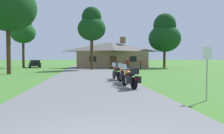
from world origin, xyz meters
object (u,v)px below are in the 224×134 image
(metal_signpost_roadside, at_px, (207,67))
(tree_left_near, at_px, (8,1))
(motorcycle_orange_nearest_to_camera, at_px, (131,78))
(bystander_red_shirt_near_lodge, at_px, (128,63))
(tree_by_lodge_front, at_px, (92,26))
(bystander_red_shirt_beside_signpost, at_px, (141,63))
(tree_left_far, at_px, (23,30))
(motorcycle_red_farthest_in_row, at_px, (117,73))
(tree_right_of_lodge, at_px, (165,35))
(motorcycle_orange_second_in_row, at_px, (124,75))
(parked_black_suv_far_left, at_px, (35,63))

(metal_signpost_roadside, bearing_deg, tree_left_near, 128.29)
(motorcycle_orange_nearest_to_camera, xyz_separation_m, metal_signpost_roadside, (2.35, -3.65, 0.74))
(bystander_red_shirt_near_lodge, bearing_deg, tree_left_near, 23.65)
(metal_signpost_roadside, bearing_deg, tree_by_lodge_front, 99.30)
(bystander_red_shirt_beside_signpost, distance_m, tree_by_lodge_front, 9.44)
(metal_signpost_roadside, bearing_deg, bystander_red_shirt_near_lodge, 86.20)
(tree_by_lodge_front, relative_size, tree_left_far, 0.94)
(bystander_red_shirt_near_lodge, xyz_separation_m, tree_left_near, (-14.84, -10.49, 6.88))
(motorcycle_red_farthest_in_row, relative_size, tree_left_far, 0.21)
(motorcycle_orange_nearest_to_camera, height_order, motorcycle_red_farthest_in_row, same)
(motorcycle_red_farthest_in_row, bearing_deg, bystander_red_shirt_beside_signpost, 63.35)
(motorcycle_red_farthest_in_row, relative_size, bystander_red_shirt_beside_signpost, 1.23)
(motorcycle_red_farthest_in_row, height_order, tree_left_far, tree_left_far)
(metal_signpost_roadside, relative_size, tree_right_of_lodge, 0.22)
(tree_left_near, bearing_deg, bystander_red_shirt_near_lodge, 35.26)
(motorcycle_orange_second_in_row, bearing_deg, motorcycle_orange_nearest_to_camera, -96.69)
(motorcycle_orange_nearest_to_camera, bearing_deg, tree_left_far, 104.18)
(bystander_red_shirt_beside_signpost, height_order, tree_left_near, tree_left_near)
(bystander_red_shirt_beside_signpost, xyz_separation_m, tree_right_of_lodge, (5.50, 4.71, 4.99))
(tree_left_near, distance_m, parked_black_suv_far_left, 18.53)
(motorcycle_red_farthest_in_row, bearing_deg, motorcycle_orange_second_in_row, -94.34)
(metal_signpost_roadside, distance_m, tree_left_near, 22.03)
(tree_left_far, xyz_separation_m, tree_left_near, (3.29, -17.58, 0.93))
(motorcycle_orange_nearest_to_camera, bearing_deg, tree_by_lodge_front, 84.08)
(tree_left_far, height_order, tree_left_near, tree_left_near)
(metal_signpost_roadside, relative_size, tree_by_lodge_front, 0.23)
(tree_right_of_lodge, bearing_deg, parked_black_suv_far_left, 171.51)
(tree_left_far, relative_size, tree_left_near, 0.84)
(motorcycle_orange_nearest_to_camera, distance_m, metal_signpost_roadside, 4.40)
(motorcycle_orange_nearest_to_camera, bearing_deg, tree_left_near, 119.22)
(bystander_red_shirt_near_lodge, height_order, tree_left_far, tree_left_far)
(metal_signpost_roadside, relative_size, tree_left_near, 0.18)
(motorcycle_red_farthest_in_row, bearing_deg, metal_signpost_roadside, -80.98)
(bystander_red_shirt_near_lodge, relative_size, parked_black_suv_far_left, 0.34)
(tree_by_lodge_front, bearing_deg, bystander_red_shirt_near_lodge, 23.12)
(motorcycle_orange_nearest_to_camera, xyz_separation_m, motorcycle_orange_second_in_row, (0.03, 2.32, 0.00))
(motorcycle_orange_nearest_to_camera, relative_size, motorcycle_orange_second_in_row, 0.99)
(motorcycle_orange_second_in_row, distance_m, tree_right_of_lodge, 27.25)
(motorcycle_orange_second_in_row, distance_m, tree_left_near, 16.69)
(motorcycle_orange_second_in_row, distance_m, bystander_red_shirt_beside_signpost, 20.34)
(bystander_red_shirt_beside_signpost, height_order, metal_signpost_roadside, metal_signpost_roadside)
(bystander_red_shirt_near_lodge, distance_m, tree_right_of_lodge, 9.36)
(metal_signpost_roadside, bearing_deg, tree_left_far, 115.59)
(bystander_red_shirt_near_lodge, distance_m, bystander_red_shirt_beside_signpost, 2.38)
(tree_by_lodge_front, bearing_deg, tree_right_of_lodge, 23.19)
(bystander_red_shirt_beside_signpost, relative_size, parked_black_suv_far_left, 0.34)
(tree_left_far, bearing_deg, motorcycle_orange_second_in_row, -63.53)
(motorcycle_orange_nearest_to_camera, height_order, tree_left_near, tree_left_near)
(bystander_red_shirt_beside_signpost, relative_size, tree_by_lodge_front, 0.18)
(motorcycle_orange_second_in_row, relative_size, tree_by_lodge_front, 0.23)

